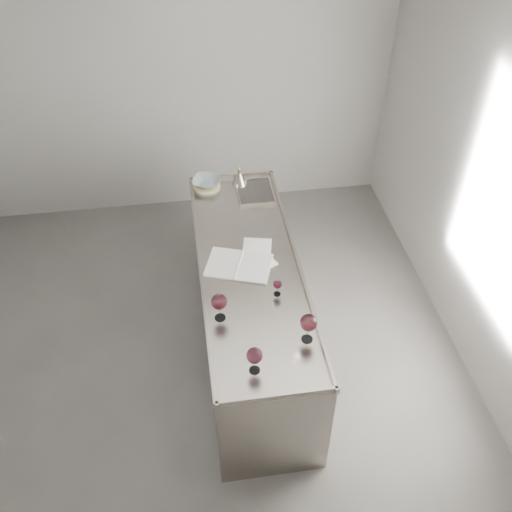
{
  "coord_description": "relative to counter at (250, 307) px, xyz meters",
  "views": [
    {
      "loc": [
        0.08,
        -2.84,
        3.86
      ],
      "look_at": [
        0.55,
        0.31,
        1.02
      ],
      "focal_mm": 40.0,
      "sensor_mm": 36.0,
      "label": 1
    }
  ],
  "objects": [
    {
      "name": "trivet",
      "position": [
        -0.23,
        1.08,
        0.48
      ],
      "size": [
        0.25,
        0.25,
        0.02
      ],
      "primitive_type": "cylinder",
      "rotation": [
        0.0,
        0.0,
        0.05
      ],
      "color": "beige",
      "rests_on": "counter"
    },
    {
      "name": "wine_glass_right",
      "position": [
        0.27,
        -0.77,
        0.63
      ],
      "size": [
        0.11,
        0.11,
        0.22
      ],
      "rotation": [
        0.0,
        0.0,
        -0.06
      ],
      "color": "white",
      "rests_on": "counter"
    },
    {
      "name": "ceramic_bowl",
      "position": [
        -0.23,
        1.08,
        0.52
      ],
      "size": [
        0.3,
        0.3,
        0.06
      ],
      "primitive_type": "imported",
      "rotation": [
        0.0,
        0.0,
        -0.29
      ],
      "color": "gray",
      "rests_on": "trivet"
    },
    {
      "name": "loose_paper_top",
      "position": [
        0.08,
        0.06,
        0.47
      ],
      "size": [
        0.29,
        0.33,
        0.0
      ],
      "primitive_type": "cube",
      "rotation": [
        0.0,
        0.0,
        0.45
      ],
      "color": "white",
      "rests_on": "counter"
    },
    {
      "name": "wine_funnel",
      "position": [
        0.06,
        1.08,
        0.53
      ],
      "size": [
        0.13,
        0.13,
        0.2
      ],
      "rotation": [
        0.0,
        0.0,
        0.02
      ],
      "color": "#9C948B",
      "rests_on": "counter"
    },
    {
      "name": "wine_glass_middle",
      "position": [
        -0.11,
        -0.97,
        0.61
      ],
      "size": [
        0.1,
        0.1,
        0.2
      ],
      "rotation": [
        0.0,
        0.0,
        -0.31
      ],
      "color": "white",
      "rests_on": "counter"
    },
    {
      "name": "room_shell",
      "position": [
        -0.5,
        -0.3,
        0.93
      ],
      "size": [
        4.54,
        5.04,
        2.84
      ],
      "color": "#514F4C",
      "rests_on": "ground"
    },
    {
      "name": "notebook",
      "position": [
        -0.08,
        0.0,
        0.47
      ],
      "size": [
        0.56,
        0.47,
        0.02
      ],
      "rotation": [
        0.0,
        0.0,
        -0.33
      ],
      "color": "white",
      "rests_on": "counter"
    },
    {
      "name": "counter",
      "position": [
        0.0,
        0.0,
        0.0
      ],
      "size": [
        0.77,
        2.42,
        0.97
      ],
      "color": "gray",
      "rests_on": "ground"
    },
    {
      "name": "wine_glass_small",
      "position": [
        0.15,
        -0.33,
        0.56
      ],
      "size": [
        0.06,
        0.06,
        0.13
      ],
      "rotation": [
        0.0,
        0.0,
        -0.41
      ],
      "color": "white",
      "rests_on": "counter"
    },
    {
      "name": "loose_paper_under",
      "position": [
        0.08,
        0.15,
        0.47
      ],
      "size": [
        0.28,
        0.35,
        0.0
      ],
      "primitive_type": "cube",
      "rotation": [
        0.0,
        0.0,
        -0.22
      ],
      "color": "silver",
      "rests_on": "counter"
    },
    {
      "name": "wine_glass_left",
      "position": [
        -0.28,
        -0.5,
        0.62
      ],
      "size": [
        0.11,
        0.11,
        0.22
      ],
      "rotation": [
        0.0,
        0.0,
        0.27
      ],
      "color": "white",
      "rests_on": "counter"
    }
  ]
}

